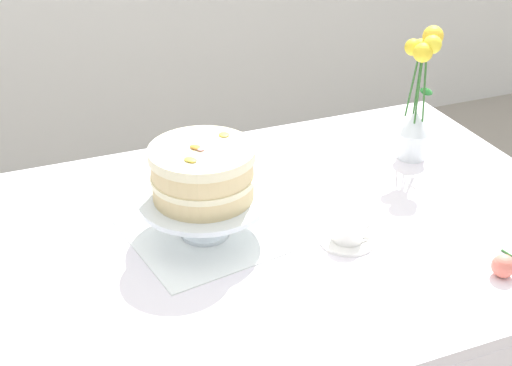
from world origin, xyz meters
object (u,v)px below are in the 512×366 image
at_px(cake_stand, 204,203).
at_px(fallen_rose, 504,266).
at_px(teacup, 348,232).
at_px(flower_vase, 418,100).
at_px(layer_cake, 203,172).
at_px(dining_table, 291,261).

relative_size(cake_stand, fallen_rose, 2.42).
xyz_separation_m(teacup, fallen_rose, (0.24, -0.23, -0.00)).
bearing_deg(cake_stand, teacup, -26.71).
distance_m(cake_stand, flower_vase, 0.66).
relative_size(teacup, fallen_rose, 1.03).
xyz_separation_m(layer_cake, flower_vase, (0.64, 0.15, 0.01)).
bearing_deg(flower_vase, layer_cake, -166.75).
bearing_deg(cake_stand, fallen_rose, -35.53).
bearing_deg(teacup, dining_table, 134.93).
relative_size(layer_cake, fallen_rose, 1.91).
relative_size(layer_cake, teacup, 1.85).
bearing_deg(layer_cake, fallen_rose, -35.53).
distance_m(flower_vase, teacup, 0.48).
bearing_deg(fallen_rose, cake_stand, 144.47).
height_order(teacup, fallen_rose, teacup).
height_order(cake_stand, teacup, cake_stand).
height_order(dining_table, layer_cake, layer_cake).
height_order(cake_stand, fallen_rose, cake_stand).
relative_size(cake_stand, teacup, 2.34).
bearing_deg(dining_table, fallen_rose, -44.32).
distance_m(layer_cake, flower_vase, 0.66).
bearing_deg(flower_vase, cake_stand, -166.76).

